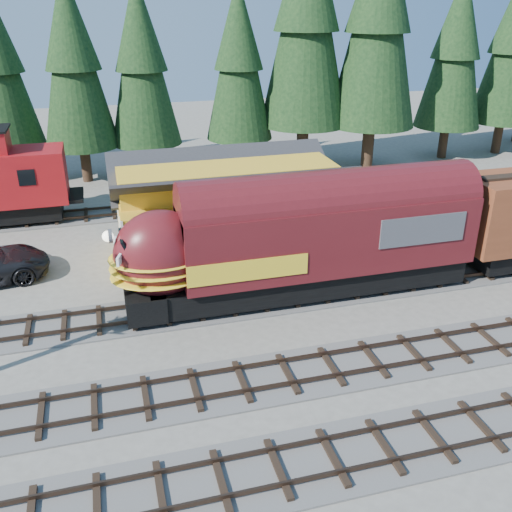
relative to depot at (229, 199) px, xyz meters
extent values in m
plane|color=#6B665B|center=(0.00, -10.50, -2.96)|extent=(120.00, 120.00, 0.00)
cube|color=#4C4947|center=(10.00, -6.50, -2.92)|extent=(68.00, 3.20, 0.08)
cube|color=#38281E|center=(10.00, -7.22, -2.71)|extent=(68.00, 0.08, 0.16)
cube|color=#38281E|center=(10.00, -5.78, -2.71)|extent=(68.00, 0.08, 0.16)
cube|color=#38281E|center=(10.00, -11.78, -2.71)|extent=(68.00, 0.08, 0.16)
cube|color=#4C4947|center=(-10.00, 7.50, -2.92)|extent=(32.00, 3.20, 0.08)
cube|color=#38281E|center=(-10.00, 6.78, -2.71)|extent=(32.00, 0.08, 0.16)
cube|color=#38281E|center=(-10.00, 8.22, -2.71)|extent=(32.00, 0.08, 0.16)
cube|color=gold|center=(0.00, 0.00, -1.26)|extent=(12.00, 6.00, 3.40)
cube|color=yellow|center=(0.00, 0.00, 1.16)|extent=(11.88, 3.30, 1.44)
cube|color=white|center=(-6.04, -1.00, -0.76)|extent=(0.06, 2.40, 0.60)
cone|color=black|center=(-7.81, 15.66, 6.11)|extent=(5.53, 5.53, 12.60)
cone|color=black|center=(-2.96, 15.63, 5.88)|extent=(5.40, 5.40, 12.30)
cone|color=black|center=(4.51, 15.67, 5.74)|extent=(5.31, 5.31, 12.10)
cone|color=black|center=(9.82, 15.18, 8.70)|extent=(7.11, 7.11, 16.20)
cone|color=black|center=(15.11, 13.65, 8.60)|extent=(7.06, 7.06, 16.08)
cone|color=black|center=(22.88, 14.52, 6.21)|extent=(5.60, 5.60, 12.75)
cube|color=black|center=(2.46, -6.50, -2.04)|extent=(15.38, 2.75, 1.19)
cube|color=#551317|center=(3.32, -6.50, 0.17)|extent=(14.03, 3.24, 3.24)
ellipsoid|color=#551317|center=(-4.56, -6.50, 0.07)|extent=(4.10, 3.17, 3.99)
cube|color=#38383A|center=(7.32, -6.50, 0.55)|extent=(4.32, 3.30, 1.40)
sphere|color=white|center=(-6.69, -6.50, 1.15)|extent=(0.48, 0.48, 0.48)
camera|label=1|loc=(-6.55, -29.50, 10.45)|focal=40.00mm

